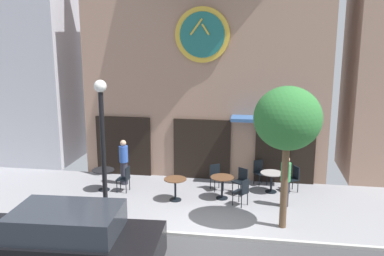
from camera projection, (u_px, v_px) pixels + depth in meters
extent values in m
cube|color=gray|center=(215.00, 204.00, 13.93)|extent=(25.98, 4.83, 0.05)
cube|color=#A8A5A0|center=(206.00, 236.00, 11.61)|extent=(25.98, 0.12, 0.08)
cube|color=#9E7A66|center=(207.00, 76.00, 16.87)|extent=(9.22, 2.75, 7.53)
cylinder|color=gold|center=(202.00, 35.00, 15.14)|extent=(1.97, 0.10, 1.97)
cylinder|color=#1E6660|center=(202.00, 35.00, 15.08)|extent=(1.61, 0.04, 1.61)
cube|color=gold|center=(205.00, 29.00, 14.98)|extent=(0.29, 0.03, 0.40)
cube|color=gold|center=(196.00, 27.00, 15.01)|extent=(0.46, 0.03, 0.59)
cube|color=black|center=(124.00, 146.00, 16.55)|extent=(2.15, 0.10, 2.30)
cube|color=black|center=(202.00, 149.00, 16.08)|extent=(2.15, 0.10, 2.30)
cube|color=black|center=(285.00, 153.00, 15.61)|extent=(2.15, 0.10, 2.30)
cube|color=#33568C|center=(273.00, 119.00, 15.10)|extent=(2.95, 0.90, 0.12)
cube|color=#B2B2BC|center=(19.00, 3.00, 18.32)|extent=(5.13, 4.45, 13.39)
cylinder|color=black|center=(106.00, 212.00, 12.79)|extent=(0.32, 0.32, 0.36)
cylinder|color=black|center=(104.00, 157.00, 12.41)|extent=(0.14, 0.14, 3.80)
sphere|color=white|center=(100.00, 86.00, 11.96)|extent=(0.36, 0.36, 0.36)
cylinder|color=brown|center=(284.00, 185.00, 11.96)|extent=(0.20, 0.20, 2.54)
ellipsoid|color=#2D7033|center=(288.00, 118.00, 11.54)|extent=(1.85, 1.67, 1.76)
cylinder|color=black|center=(104.00, 180.00, 15.01)|extent=(0.07, 0.07, 0.75)
cylinder|color=black|center=(104.00, 190.00, 15.09)|extent=(0.40, 0.40, 0.03)
cylinder|color=black|center=(103.00, 170.00, 14.93)|extent=(0.77, 0.77, 0.03)
cylinder|color=black|center=(175.00, 190.00, 14.10)|extent=(0.07, 0.07, 0.74)
cylinder|color=black|center=(175.00, 200.00, 14.18)|extent=(0.40, 0.40, 0.03)
cylinder|color=brown|center=(175.00, 179.00, 14.02)|extent=(0.74, 0.74, 0.03)
cylinder|color=black|center=(222.00, 188.00, 14.25)|extent=(0.07, 0.07, 0.75)
cylinder|color=black|center=(222.00, 198.00, 14.33)|extent=(0.40, 0.40, 0.03)
cylinder|color=brown|center=(222.00, 177.00, 14.17)|extent=(0.78, 0.78, 0.03)
cylinder|color=black|center=(271.00, 183.00, 14.83)|extent=(0.07, 0.07, 0.70)
cylinder|color=black|center=(271.00, 192.00, 14.90)|extent=(0.40, 0.40, 0.03)
cylinder|color=gray|center=(272.00, 173.00, 14.75)|extent=(0.77, 0.77, 0.03)
cube|color=black|center=(261.00, 173.00, 15.53)|extent=(0.56, 0.56, 0.04)
cube|color=black|center=(258.00, 166.00, 15.64)|extent=(0.34, 0.25, 0.45)
cylinder|color=black|center=(259.00, 181.00, 15.36)|extent=(0.03, 0.03, 0.45)
cylinder|color=black|center=(267.00, 180.00, 15.50)|extent=(0.03, 0.03, 0.45)
cylinder|color=black|center=(254.00, 178.00, 15.66)|extent=(0.03, 0.03, 0.45)
cylinder|color=black|center=(262.00, 177.00, 15.80)|extent=(0.03, 0.03, 0.45)
cube|color=black|center=(123.00, 179.00, 14.88)|extent=(0.42, 0.42, 0.04)
cube|color=black|center=(128.00, 173.00, 14.80)|extent=(0.06, 0.38, 0.45)
cylinder|color=black|center=(120.00, 183.00, 15.13)|extent=(0.03, 0.03, 0.45)
cylinder|color=black|center=(117.00, 186.00, 14.80)|extent=(0.03, 0.03, 0.45)
cylinder|color=black|center=(130.00, 184.00, 15.06)|extent=(0.03, 0.03, 0.45)
cylinder|color=black|center=(126.00, 187.00, 14.73)|extent=(0.03, 0.03, 0.45)
cube|color=black|center=(240.00, 192.00, 13.67)|extent=(0.55, 0.55, 0.04)
cube|color=black|center=(245.00, 187.00, 13.50)|extent=(0.24, 0.34, 0.45)
cylinder|color=black|center=(239.00, 196.00, 13.95)|extent=(0.03, 0.03, 0.45)
cylinder|color=black|center=(233.00, 199.00, 13.71)|extent=(0.03, 0.03, 0.45)
cylinder|color=black|center=(248.00, 198.00, 13.73)|extent=(0.03, 0.03, 0.45)
cylinder|color=black|center=(241.00, 202.00, 13.49)|extent=(0.03, 0.03, 0.45)
cube|color=black|center=(240.00, 182.00, 14.61)|extent=(0.56, 0.56, 0.04)
cube|color=black|center=(243.00, 174.00, 14.68)|extent=(0.33, 0.25, 0.45)
cylinder|color=black|center=(233.00, 188.00, 14.65)|extent=(0.03, 0.03, 0.45)
cylinder|color=black|center=(240.00, 191.00, 14.42)|extent=(0.03, 0.03, 0.45)
cylinder|color=black|center=(239.00, 186.00, 14.89)|extent=(0.03, 0.03, 0.45)
cylinder|color=black|center=(246.00, 188.00, 14.66)|extent=(0.03, 0.03, 0.45)
cube|color=black|center=(291.00, 179.00, 14.87)|extent=(0.54, 0.54, 0.04)
cube|color=black|center=(296.00, 173.00, 14.88)|extent=(0.21, 0.35, 0.45)
cylinder|color=black|center=(284.00, 184.00, 15.02)|extent=(0.03, 0.03, 0.45)
cylinder|color=black|center=(289.00, 187.00, 14.71)|extent=(0.03, 0.03, 0.45)
cylinder|color=black|center=(293.00, 183.00, 15.13)|extent=(0.03, 0.03, 0.45)
cylinder|color=black|center=(298.00, 186.00, 14.82)|extent=(0.03, 0.03, 0.45)
cube|color=black|center=(217.00, 178.00, 15.00)|extent=(0.55, 0.55, 0.04)
cube|color=black|center=(215.00, 170.00, 15.11)|extent=(0.34, 0.24, 0.45)
cylinder|color=black|center=(215.00, 186.00, 14.83)|extent=(0.03, 0.03, 0.45)
cylinder|color=black|center=(223.00, 185.00, 14.96)|extent=(0.03, 0.03, 0.45)
cylinder|color=black|center=(210.00, 183.00, 15.14)|extent=(0.03, 0.03, 0.45)
cylinder|color=black|center=(219.00, 182.00, 15.27)|extent=(0.03, 0.03, 0.45)
cylinder|color=#2D2D38|center=(124.00, 173.00, 15.61)|extent=(0.31, 0.31, 0.85)
cylinder|color=#3359B2|center=(124.00, 154.00, 15.45)|extent=(0.38, 0.38, 0.60)
sphere|color=tan|center=(123.00, 143.00, 15.36)|extent=(0.22, 0.22, 0.22)
cylinder|color=#2D2D38|center=(285.00, 194.00, 13.62)|extent=(0.27, 0.27, 0.85)
cylinder|color=#338C4C|center=(286.00, 172.00, 13.46)|extent=(0.33, 0.33, 0.60)
sphere|color=tan|center=(286.00, 160.00, 13.37)|extent=(0.22, 0.22, 0.22)
cube|color=black|center=(69.00, 248.00, 9.83)|extent=(4.39, 2.02, 0.75)
cube|color=#262B33|center=(67.00, 222.00, 9.69)|extent=(2.49, 1.71, 0.60)
cylinder|color=black|center=(138.00, 243.00, 10.62)|extent=(0.65, 0.25, 0.64)
cylinder|color=black|center=(29.00, 238.00, 10.91)|extent=(0.65, 0.25, 0.64)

